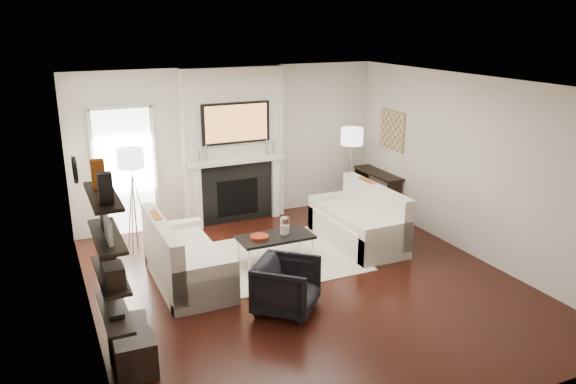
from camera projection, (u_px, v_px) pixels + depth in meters
name	position (u px, v px, depth m)	size (l,w,h in m)	color
room_envelope	(307.00, 190.00, 7.26)	(6.00, 6.00, 6.00)	black
chimney_breast	(234.00, 146.00, 9.75)	(1.80, 0.25, 2.70)	silver
fireplace_surround	(237.00, 194.00, 9.88)	(1.30, 0.02, 1.04)	black
firebox	(238.00, 197.00, 9.90)	(0.75, 0.02, 0.65)	black
mantel_pilaster_l	(198.00, 198.00, 9.56)	(0.12, 0.08, 1.10)	white
mantel_pilaster_r	(276.00, 187.00, 10.13)	(0.12, 0.08, 1.10)	white
mantel_shelf	(237.00, 161.00, 9.66)	(1.70, 0.18, 0.07)	white
tv_body	(236.00, 123.00, 9.49)	(1.20, 0.06, 0.70)	black
tv_screen	(237.00, 123.00, 9.46)	(1.10, 0.01, 0.62)	#BF723F
candlestick_l_tall	(206.00, 154.00, 9.39)	(0.04, 0.04, 0.30)	silver
candlestick_l_short	(199.00, 156.00, 9.35)	(0.04, 0.04, 0.24)	silver
candlestick_r_tall	(267.00, 148.00, 9.83)	(0.04, 0.04, 0.30)	silver
candlestick_r_short	(273.00, 149.00, 9.89)	(0.04, 0.04, 0.24)	silver
hallway_panel	(125.00, 173.00, 9.19)	(0.90, 0.02, 2.10)	white
door_trim_l	(95.00, 176.00, 8.99)	(0.06, 0.06, 2.16)	white
door_trim_r	(155.00, 170.00, 9.37)	(0.06, 0.06, 2.16)	white
door_trim_top	(119.00, 107.00, 8.86)	(1.02, 0.06, 0.06)	white
rug	(268.00, 259.00, 8.43)	(2.60, 2.00, 0.01)	beige
loveseat_left_base	(188.00, 268.00, 7.66)	(0.85, 1.80, 0.42)	silver
loveseat_left_back	(162.00, 251.00, 7.43)	(0.18, 1.80, 0.80)	silver
loveseat_left_arm_n	(205.00, 287.00, 6.93)	(0.85, 0.18, 0.60)	silver
loveseat_left_arm_s	(174.00, 241.00, 8.33)	(0.85, 0.18, 0.60)	silver
loveseat_left_cushion	(191.00, 250.00, 7.60)	(0.63, 1.44, 0.10)	silver
pillow_left_orange	(157.00, 229.00, 7.63)	(0.10, 0.42, 0.42)	#9E4B13
pillow_left_charcoal	(167.00, 245.00, 7.11)	(0.10, 0.40, 0.40)	black
loveseat_right_base	(357.00, 231.00, 9.01)	(0.85, 1.80, 0.42)	silver
loveseat_right_back	(375.00, 209.00, 9.05)	(0.18, 1.80, 0.80)	silver
loveseat_right_arm_n	(386.00, 243.00, 8.28)	(0.85, 0.18, 0.60)	silver
loveseat_right_arm_s	(333.00, 210.00, 9.68)	(0.85, 0.18, 0.60)	silver
loveseat_right_cushion	(355.00, 216.00, 8.91)	(0.63, 1.44, 0.10)	silver
pillow_right_orange	(366.00, 192.00, 9.25)	(0.10, 0.42, 0.42)	#9E4B13
pillow_right_charcoal	(387.00, 203.00, 8.73)	(0.10, 0.40, 0.40)	black
coffee_table	(275.00, 237.00, 8.23)	(1.10, 0.55, 0.04)	black
coffee_leg_nw	(249.00, 262.00, 7.90)	(0.02, 0.02, 0.38)	silver
coffee_leg_ne	(312.00, 250.00, 8.30)	(0.02, 0.02, 0.38)	silver
coffee_leg_sw	(239.00, 251.00, 8.28)	(0.02, 0.02, 0.38)	silver
coffee_leg_se	(300.00, 240.00, 8.68)	(0.02, 0.02, 0.38)	silver
hurricane_glass	(285.00, 225.00, 8.24)	(0.14, 0.14, 0.24)	white
hurricane_candle	(285.00, 230.00, 8.26)	(0.10, 0.10, 0.15)	white
copper_bowl	(260.00, 237.00, 8.12)	(0.27, 0.27, 0.04)	#AC341C
armchair	(287.00, 284.00, 6.86)	(0.71, 0.66, 0.73)	black
lamp_left_post	(135.00, 211.00, 8.72)	(0.02, 0.02, 1.20)	silver
lamp_left_shade	(130.00, 158.00, 8.47)	(0.40, 0.40, 0.30)	white
lamp_left_leg_a	(142.00, 210.00, 8.77)	(0.02, 0.02, 1.25)	silver
lamp_left_leg_b	(130.00, 210.00, 8.78)	(0.02, 0.02, 1.25)	silver
lamp_left_leg_c	(132.00, 214.00, 8.62)	(0.02, 0.02, 1.25)	silver
lamp_right_post	(350.00, 182.00, 10.30)	(0.02, 0.02, 1.20)	silver
lamp_right_shade	(352.00, 136.00, 10.05)	(0.40, 0.40, 0.30)	white
lamp_right_leg_a	(356.00, 181.00, 10.35)	(0.02, 0.02, 1.25)	silver
lamp_right_leg_b	(345.00, 181.00, 10.36)	(0.02, 0.02, 1.25)	silver
lamp_right_leg_c	(351.00, 183.00, 10.20)	(0.02, 0.02, 1.25)	silver
console_top	(378.00, 173.00, 10.38)	(0.35, 1.20, 0.04)	black
console_leg_n	(394.00, 201.00, 10.01)	(0.30, 0.04, 0.71)	black
console_leg_s	(361.00, 185.00, 10.97)	(0.30, 0.04, 0.71)	black
wall_art	(392.00, 130.00, 10.06)	(0.03, 0.70, 0.70)	#A48852
shelf_bottom	(115.00, 312.00, 5.54)	(0.25, 1.00, 0.04)	black
shelf_lower	(111.00, 275.00, 5.42)	(0.25, 1.00, 0.04)	black
shelf_upper	(107.00, 236.00, 5.30)	(0.25, 1.00, 0.04)	black
shelf_top	(103.00, 196.00, 5.18)	(0.25, 1.00, 0.04)	black
decor_magfile_a	(105.00, 188.00, 4.87)	(0.12, 0.10, 0.28)	black
decor_magfile_b	(98.00, 174.00, 5.32)	(0.12, 0.10, 0.28)	#9E4B13
decor_frame_a	(108.00, 230.00, 5.10)	(0.04, 0.30, 0.22)	white
decor_frame_b	(103.00, 220.00, 5.42)	(0.04, 0.22, 0.18)	black
decor_wine_rack	(114.00, 275.00, 5.14)	(0.18, 0.25, 0.20)	black
decor_box_small	(108.00, 262.00, 5.52)	(0.15, 0.12, 0.12)	black
decor_books	(116.00, 313.00, 5.43)	(0.14, 0.20, 0.05)	black
decor_box_tall	(110.00, 290.00, 5.74)	(0.10, 0.10, 0.18)	white
clock_rim	(75.00, 170.00, 6.85)	(0.34, 0.34, 0.04)	black
clock_face	(77.00, 170.00, 6.86)	(0.29, 0.29, 0.01)	white
ottoman_near	(129.00, 337.00, 6.03)	(0.40, 0.40, 0.40)	black
ottoman_far	(136.00, 356.00, 5.67)	(0.40, 0.40, 0.40)	black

